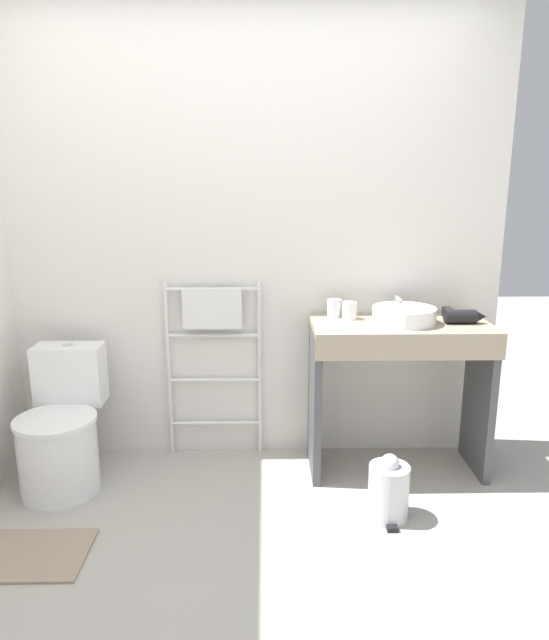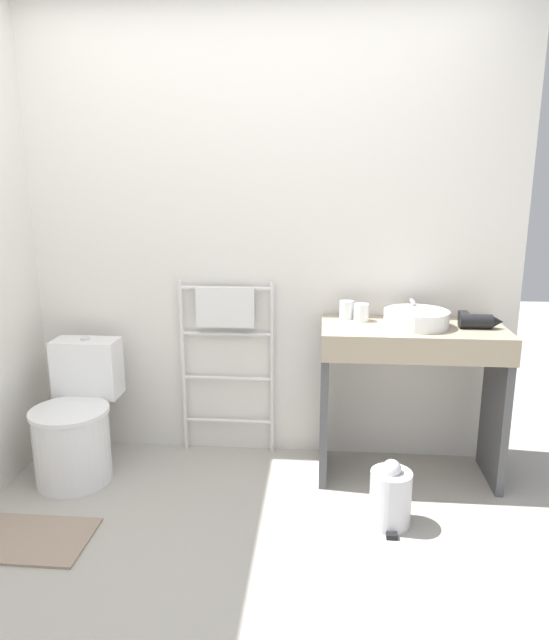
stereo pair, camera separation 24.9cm
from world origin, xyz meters
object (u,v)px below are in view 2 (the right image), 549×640
(sink_basin, at_px, (416,318))
(cup_near_wall, at_px, (347,310))
(toilet, at_px, (76,425))
(trash_bin, at_px, (390,497))
(hair_dryer, at_px, (477,321))
(towel_radiator, at_px, (226,332))
(cup_near_edge, at_px, (361,312))

(sink_basin, distance_m, cup_near_wall, 0.38)
(toilet, distance_m, trash_bin, 1.69)
(sink_basin, xyz_separation_m, hair_dryer, (0.31, 0.00, -0.01))
(sink_basin, distance_m, hair_dryer, 0.31)
(hair_dryer, distance_m, trash_bin, 0.99)
(sink_basin, bearing_deg, towel_radiator, 168.88)
(towel_radiator, bearing_deg, trash_bin, -37.86)
(toilet, relative_size, towel_radiator, 0.70)
(toilet, bearing_deg, cup_near_edge, 8.96)
(towel_radiator, distance_m, sink_basin, 1.05)
(towel_radiator, relative_size, trash_bin, 3.12)
(toilet, relative_size, cup_near_edge, 7.76)
(hair_dryer, bearing_deg, trash_bin, -133.51)
(sink_basin, relative_size, hair_dryer, 1.52)
(toilet, relative_size, trash_bin, 2.20)
(cup_near_wall, relative_size, cup_near_edge, 1.06)
(toilet, distance_m, cup_near_wall, 1.59)
(sink_basin, bearing_deg, cup_near_wall, 156.79)
(trash_bin, bearing_deg, sink_basin, 72.71)
(cup_near_wall, relative_size, hair_dryer, 0.45)
(toilet, height_order, cup_near_edge, cup_near_edge)
(cup_near_wall, bearing_deg, towel_radiator, 175.64)
(toilet, bearing_deg, cup_near_wall, 11.40)
(toilet, distance_m, hair_dryer, 2.19)
(towel_radiator, distance_m, hair_dryer, 1.35)
(cup_near_edge, bearing_deg, hair_dryer, -9.62)
(cup_near_wall, height_order, cup_near_edge, cup_near_wall)
(sink_basin, bearing_deg, hair_dryer, 0.02)
(sink_basin, xyz_separation_m, trash_bin, (-0.15, -0.48, -0.74))
(towel_radiator, height_order, cup_near_wall, towel_radiator)
(sink_basin, xyz_separation_m, cup_near_wall, (-0.35, 0.15, 0.00))
(towel_radiator, xyz_separation_m, cup_near_wall, (0.67, -0.05, 0.15))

